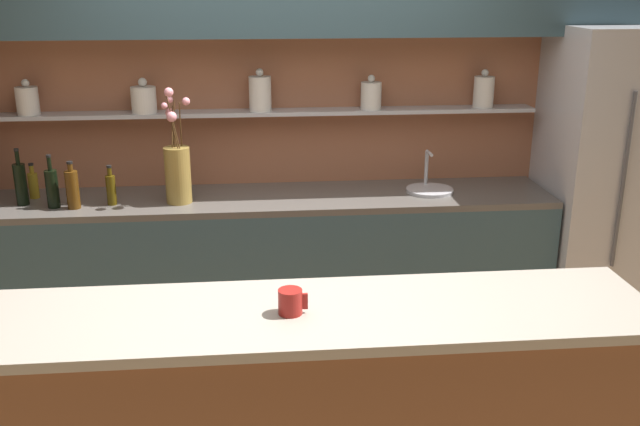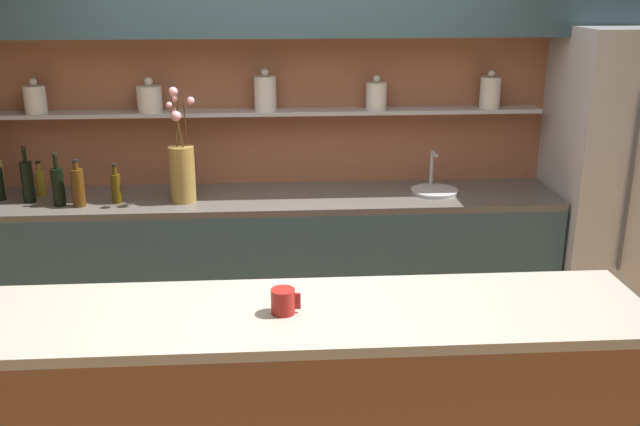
% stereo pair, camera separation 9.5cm
% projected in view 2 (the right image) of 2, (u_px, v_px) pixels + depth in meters
% --- Properties ---
extents(back_wall_unit, '(5.20, 0.44, 2.60)m').
position_uv_depth(back_wall_unit, '(285.00, 88.00, 4.54)').
color(back_wall_unit, '#A86647').
rests_on(back_wall_unit, ground_plane).
extents(back_counter_unit, '(3.64, 0.62, 0.92)m').
position_uv_depth(back_counter_unit, '(268.00, 264.00, 4.60)').
color(back_counter_unit, '#334C56').
rests_on(back_counter_unit, ground_plane).
extents(island_counter, '(2.68, 0.61, 1.02)m').
position_uv_depth(island_counter, '(301.00, 425.00, 2.85)').
color(island_counter, brown).
rests_on(island_counter, ground_plane).
extents(refrigerator, '(0.90, 0.73, 1.95)m').
position_uv_depth(refrigerator, '(625.00, 183.00, 4.55)').
color(refrigerator, '#B7B7BC').
rests_on(refrigerator, ground_plane).
extents(flower_vase, '(0.17, 0.18, 0.71)m').
position_uv_depth(flower_vase, '(182.00, 168.00, 4.28)').
color(flower_vase, olive).
rests_on(flower_vase, back_counter_unit).
extents(sink_fixture, '(0.30, 0.30, 0.25)m').
position_uv_depth(sink_fixture, '(434.00, 189.00, 4.52)').
color(sink_fixture, '#B7B7BC').
rests_on(sink_fixture, back_counter_unit).
extents(bottle_oil_1, '(0.06, 0.06, 0.24)m').
position_uv_depth(bottle_oil_1, '(116.00, 187.00, 4.29)').
color(bottle_oil_1, '#47380A').
rests_on(bottle_oil_1, back_counter_unit).
extents(bottle_wine_2, '(0.07, 0.07, 0.32)m').
position_uv_depth(bottle_wine_2, '(58.00, 186.00, 4.24)').
color(bottle_wine_2, black).
rests_on(bottle_wine_2, back_counter_unit).
extents(bottle_spirit_3, '(0.08, 0.08, 0.28)m').
position_uv_depth(bottle_spirit_3, '(78.00, 187.00, 4.22)').
color(bottle_spirit_3, '#4C2D0C').
rests_on(bottle_spirit_3, back_counter_unit).
extents(bottle_oil_5, '(0.06, 0.06, 0.22)m').
position_uv_depth(bottle_oil_5, '(40.00, 182.00, 4.44)').
color(bottle_oil_5, olive).
rests_on(bottle_oil_5, back_counter_unit).
extents(bottle_wine_7, '(0.07, 0.07, 0.34)m').
position_uv_depth(bottle_wine_7, '(28.00, 181.00, 4.29)').
color(bottle_wine_7, black).
rests_on(bottle_wine_7, back_counter_unit).
extents(coffee_mug, '(0.11, 0.09, 0.10)m').
position_uv_depth(coffee_mug, '(283.00, 301.00, 2.65)').
color(coffee_mug, maroon).
rests_on(coffee_mug, island_counter).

